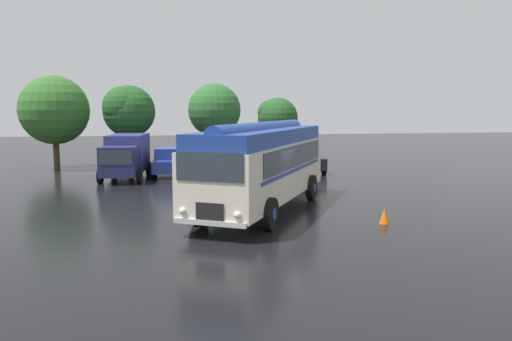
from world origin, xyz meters
TOP-DOWN VIEW (x-y plane):
  - ground_plane at (0.00, 0.00)m, footprint 120.00×120.00m
  - vintage_bus at (0.01, 0.91)m, footprint 7.09×9.99m
  - car_near_left at (-3.63, 12.32)m, footprint 2.09×4.27m
  - car_mid_left at (-0.84, 12.18)m, footprint 1.98×4.21m
  - car_mid_right at (2.06, 12.39)m, footprint 2.19×4.31m
  - car_far_right at (4.95, 12.37)m, footprint 2.03×4.23m
  - box_van at (-6.01, 11.45)m, footprint 2.74×5.92m
  - tree_far_left at (-11.14, 16.99)m, footprint 4.55×4.55m
  - tree_left_of_centre at (-6.26, 16.58)m, footprint 3.51×3.51m
  - tree_centre at (-0.21, 17.18)m, footprint 3.71×3.71m
  - tree_right_of_centre at (4.37, 18.25)m, footprint 2.99×2.99m
  - traffic_cone at (3.76, -2.15)m, footprint 0.36×0.36m

SIDE VIEW (x-z plane):
  - ground_plane at x=0.00m, z-range 0.00..0.00m
  - traffic_cone at x=3.76m, z-range 0.00..0.55m
  - car_near_left at x=-3.63m, z-range 0.02..1.68m
  - car_mid_left at x=-0.84m, z-range 0.02..1.68m
  - car_mid_right at x=2.06m, z-range 0.02..1.68m
  - car_far_right at x=4.95m, z-range 0.02..1.68m
  - box_van at x=-6.01m, z-range 0.11..2.61m
  - vintage_bus at x=0.01m, z-range 0.15..3.64m
  - tree_right_of_centre at x=4.37m, z-range 0.99..5.84m
  - tree_far_left at x=-11.14m, z-range 0.82..7.02m
  - tree_left_of_centre at x=-6.26m, z-range 1.13..6.73m
  - tree_centre at x=-0.21m, z-range 1.04..6.82m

